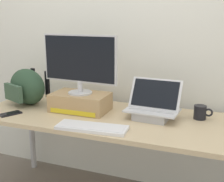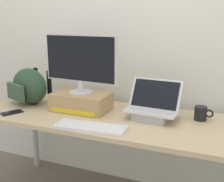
{
  "view_description": "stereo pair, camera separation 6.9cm",
  "coord_description": "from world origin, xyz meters",
  "px_view_note": "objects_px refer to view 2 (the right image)",
  "views": [
    {
      "loc": [
        0.69,
        -1.8,
        1.37
      ],
      "look_at": [
        0.0,
        0.0,
        0.89
      ],
      "focal_mm": 47.09,
      "sensor_mm": 36.0,
      "label": 1
    },
    {
      "loc": [
        0.75,
        -1.77,
        1.37
      ],
      "look_at": [
        0.0,
        0.0,
        0.89
      ],
      "focal_mm": 47.09,
      "sensor_mm": 36.0,
      "label": 2
    }
  ],
  "objects_px": {
    "coffee_mug": "(201,113)",
    "cell_phone": "(12,113)",
    "toner_box_yellow": "(81,102)",
    "open_laptop": "(153,111)",
    "desktop_monitor": "(80,62)",
    "messenger_backpack": "(29,86)",
    "external_keyboard": "(91,127)"
  },
  "relations": [
    {
      "from": "open_laptop",
      "to": "external_keyboard",
      "type": "relative_size",
      "value": 0.81
    },
    {
      "from": "toner_box_yellow",
      "to": "cell_phone",
      "type": "xyz_separation_m",
      "value": [
        -0.42,
        -0.26,
        -0.06
      ]
    },
    {
      "from": "desktop_monitor",
      "to": "coffee_mug",
      "type": "xyz_separation_m",
      "value": [
        0.84,
        0.12,
        -0.31
      ]
    },
    {
      "from": "messenger_backpack",
      "to": "toner_box_yellow",
      "type": "bearing_deg",
      "value": 21.61
    },
    {
      "from": "desktop_monitor",
      "to": "coffee_mug",
      "type": "bearing_deg",
      "value": 12.36
    },
    {
      "from": "open_laptop",
      "to": "messenger_backpack",
      "type": "xyz_separation_m",
      "value": [
        -1.0,
        -0.01,
        0.08
      ]
    },
    {
      "from": "toner_box_yellow",
      "to": "open_laptop",
      "type": "xyz_separation_m",
      "value": [
        0.53,
        0.02,
        -0.01
      ]
    },
    {
      "from": "messenger_backpack",
      "to": "coffee_mug",
      "type": "xyz_separation_m",
      "value": [
        1.3,
        0.11,
        -0.09
      ]
    },
    {
      "from": "cell_phone",
      "to": "desktop_monitor",
      "type": "bearing_deg",
      "value": 59.49
    },
    {
      "from": "open_laptop",
      "to": "cell_phone",
      "type": "distance_m",
      "value": 0.99
    },
    {
      "from": "toner_box_yellow",
      "to": "external_keyboard",
      "type": "distance_m",
      "value": 0.39
    },
    {
      "from": "desktop_monitor",
      "to": "messenger_backpack",
      "type": "bearing_deg",
      "value": -176.45
    },
    {
      "from": "desktop_monitor",
      "to": "cell_phone",
      "type": "xyz_separation_m",
      "value": [
        -0.42,
        -0.26,
        -0.35
      ]
    },
    {
      "from": "toner_box_yellow",
      "to": "messenger_backpack",
      "type": "relative_size",
      "value": 0.99
    },
    {
      "from": "desktop_monitor",
      "to": "messenger_backpack",
      "type": "distance_m",
      "value": 0.51
    },
    {
      "from": "cell_phone",
      "to": "external_keyboard",
      "type": "bearing_deg",
      "value": 23.52
    },
    {
      "from": "toner_box_yellow",
      "to": "desktop_monitor",
      "type": "xyz_separation_m",
      "value": [
        -0.0,
        -0.0,
        0.29
      ]
    },
    {
      "from": "external_keyboard",
      "to": "messenger_backpack",
      "type": "bearing_deg",
      "value": 150.97
    },
    {
      "from": "coffee_mug",
      "to": "open_laptop",
      "type": "bearing_deg",
      "value": -161.79
    },
    {
      "from": "toner_box_yellow",
      "to": "coffee_mug",
      "type": "distance_m",
      "value": 0.84
    },
    {
      "from": "toner_box_yellow",
      "to": "desktop_monitor",
      "type": "bearing_deg",
      "value": -95.72
    },
    {
      "from": "open_laptop",
      "to": "desktop_monitor",
      "type": "bearing_deg",
      "value": -173.96
    },
    {
      "from": "messenger_backpack",
      "to": "coffee_mug",
      "type": "relative_size",
      "value": 3.34
    },
    {
      "from": "coffee_mug",
      "to": "cell_phone",
      "type": "relative_size",
      "value": 0.76
    },
    {
      "from": "coffee_mug",
      "to": "cell_phone",
      "type": "distance_m",
      "value": 1.31
    },
    {
      "from": "toner_box_yellow",
      "to": "open_laptop",
      "type": "bearing_deg",
      "value": 2.0
    },
    {
      "from": "toner_box_yellow",
      "to": "external_keyboard",
      "type": "bearing_deg",
      "value": -53.03
    },
    {
      "from": "external_keyboard",
      "to": "messenger_backpack",
      "type": "relative_size",
      "value": 1.08
    },
    {
      "from": "open_laptop",
      "to": "external_keyboard",
      "type": "xyz_separation_m",
      "value": [
        -0.3,
        -0.33,
        -0.04
      ]
    },
    {
      "from": "toner_box_yellow",
      "to": "open_laptop",
      "type": "relative_size",
      "value": 1.13
    },
    {
      "from": "external_keyboard",
      "to": "cell_phone",
      "type": "distance_m",
      "value": 0.66
    },
    {
      "from": "external_keyboard",
      "to": "open_laptop",
      "type": "bearing_deg",
      "value": 42.85
    }
  ]
}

